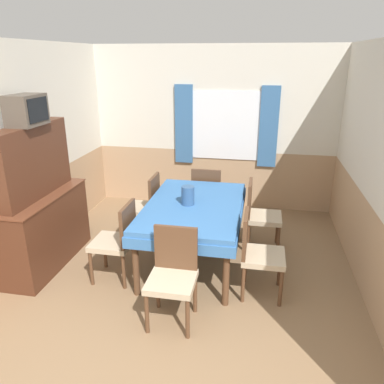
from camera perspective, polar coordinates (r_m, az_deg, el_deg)
name	(u,v)px	position (r m, az deg, el deg)	size (l,w,h in m)	color
wall_back	(214,129)	(6.15, 3.37, 9.56)	(4.30, 0.10, 2.60)	silver
wall_left	(28,155)	(4.94, -23.68, 5.24)	(0.05, 4.47, 2.60)	silver
wall_right	(378,172)	(4.27, 26.45, 2.69)	(0.05, 4.47, 2.60)	silver
dining_table	(194,212)	(4.46, 0.28, -3.08)	(1.14, 1.76, 0.77)	#386BA8
chair_head_near	(173,273)	(3.60, -2.90, -12.17)	(0.44, 0.44, 0.92)	brown
chair_left_far	(146,205)	(5.16, -7.09, -1.93)	(0.44, 0.44, 0.92)	brown
chair_head_window	(207,194)	(5.51, 2.31, -0.35)	(0.44, 0.44, 0.92)	brown
chair_left_near	(118,239)	(4.28, -11.24, -6.99)	(0.44, 0.44, 0.92)	brown
chair_right_far	(259,213)	(4.94, 10.18, -3.15)	(0.44, 0.44, 0.92)	brown
chair_right_near	(257,251)	(4.01, 9.89, -8.88)	(0.44, 0.44, 0.92)	brown
sideboard	(41,209)	(4.77, -21.98, -2.47)	(0.46, 1.38, 1.71)	#4C2819
tv	(26,110)	(4.47, -23.93, 11.34)	(0.29, 0.43, 0.33)	#51473D
vase	(188,195)	(4.37, -0.63, -0.53)	(0.15, 0.15, 0.22)	#335684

